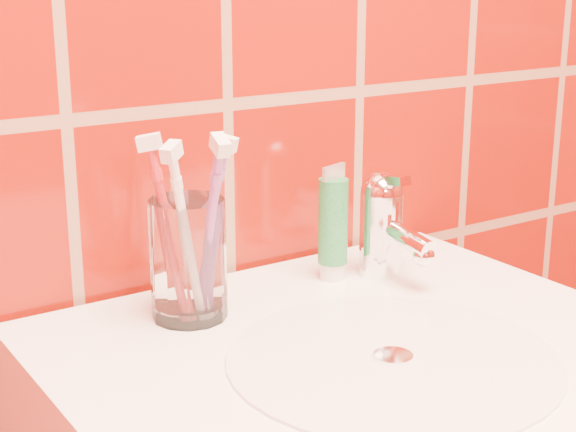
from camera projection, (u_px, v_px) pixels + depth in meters
glass_tumbler at (188, 259)px, 0.87m from camera, size 0.10×0.10×0.12m
toothpaste_tube at (333, 226)px, 0.97m from camera, size 0.04×0.03×0.13m
faucet at (384, 221)px, 0.99m from camera, size 0.05×0.11×0.12m
toothbrush_0 at (186, 237)px, 0.83m from camera, size 0.12×0.11×0.20m
toothbrush_1 at (170, 231)px, 0.85m from camera, size 0.09×0.08×0.20m
toothbrush_2 at (209, 228)px, 0.86m from camera, size 0.10×0.10×0.20m
toothbrush_3 at (209, 233)px, 0.83m from camera, size 0.06×0.16×0.22m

